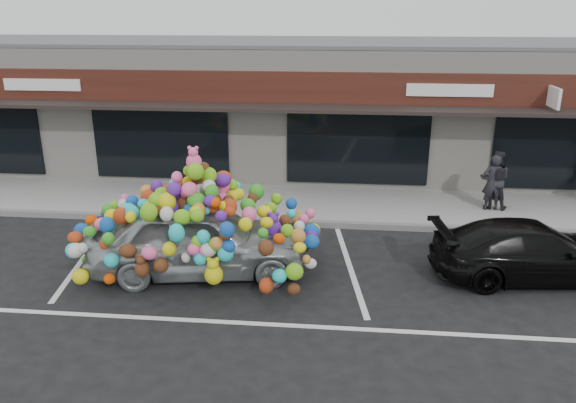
# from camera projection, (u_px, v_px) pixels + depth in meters

# --- Properties ---
(ground) EXTENTS (90.00, 90.00, 0.00)m
(ground) POSITION_uv_depth(u_px,v_px,m) (222.00, 265.00, 12.29)
(ground) COLOR black
(ground) RESTS_ON ground
(shop_building) EXTENTS (24.00, 7.20, 4.31)m
(shop_building) POSITION_uv_depth(u_px,v_px,m) (270.00, 104.00, 19.51)
(shop_building) COLOR silver
(shop_building) RESTS_ON ground
(sidewalk) EXTENTS (26.00, 3.00, 0.15)m
(sidewalk) POSITION_uv_depth(u_px,v_px,m) (251.00, 202.00, 16.02)
(sidewalk) COLOR gray
(sidewalk) RESTS_ON ground
(kerb) EXTENTS (26.00, 0.18, 0.16)m
(kerb) POSITION_uv_depth(u_px,v_px,m) (242.00, 221.00, 14.61)
(kerb) COLOR slate
(kerb) RESTS_ON ground
(parking_stripe_left) EXTENTS (0.73, 4.37, 0.01)m
(parking_stripe_left) POSITION_uv_depth(u_px,v_px,m) (85.00, 255.00, 12.77)
(parking_stripe_left) COLOR silver
(parking_stripe_left) RESTS_ON ground
(parking_stripe_mid) EXTENTS (0.73, 4.37, 0.01)m
(parking_stripe_mid) POSITION_uv_depth(u_px,v_px,m) (350.00, 267.00, 12.21)
(parking_stripe_mid) COLOR silver
(parking_stripe_mid) RESTS_ON ground
(lane_line) EXTENTS (14.00, 0.12, 0.01)m
(lane_line) POSITION_uv_depth(u_px,v_px,m) (305.00, 326.00, 9.94)
(lane_line) COLOR silver
(lane_line) RESTS_ON ground
(toy_car) EXTENTS (3.29, 5.12, 2.84)m
(toy_car) POSITION_uv_depth(u_px,v_px,m) (199.00, 230.00, 11.69)
(toy_car) COLOR #ACB1B8
(toy_car) RESTS_ON ground
(black_sedan) EXTENTS (2.17, 4.28, 1.19)m
(black_sedan) POSITION_uv_depth(u_px,v_px,m) (532.00, 251.00, 11.57)
(black_sedan) COLOR black
(black_sedan) RESTS_ON ground
(pedestrian_a) EXTENTS (0.57, 0.39, 1.52)m
(pedestrian_a) POSITION_uv_depth(u_px,v_px,m) (493.00, 183.00, 15.01)
(pedestrian_a) COLOR black
(pedestrian_a) RESTS_ON sidewalk
(pedestrian_b) EXTENTS (0.88, 0.74, 1.60)m
(pedestrian_b) POSITION_uv_depth(u_px,v_px,m) (495.00, 180.00, 15.11)
(pedestrian_b) COLOR black
(pedestrian_b) RESTS_ON sidewalk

